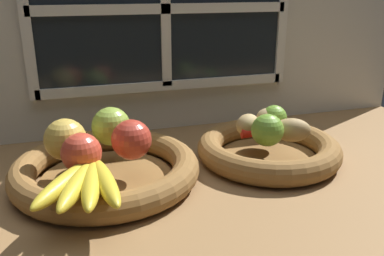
{
  "coord_description": "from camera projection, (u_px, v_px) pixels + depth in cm",
  "views": [
    {
      "loc": [
        -24.55,
        -72.82,
        36.61
      ],
      "look_at": [
        -1.32,
        1.55,
        9.2
      ],
      "focal_mm": 38.35,
      "sensor_mm": 36.0,
      "label": 1
    }
  ],
  "objects": [
    {
      "name": "potato_back",
      "position": [
        269.0,
        119.0,
        0.93
      ],
      "size": [
        6.06,
        5.56,
        5.08
      ],
      "primitive_type": "ellipsoid",
      "rotation": [
        0.0,
        0.0,
        3.15
      ],
      "color": "tan",
      "rests_on": "fruit_bowl_right"
    },
    {
      "name": "potato_small",
      "position": [
        292.0,
        130.0,
        0.86
      ],
      "size": [
        9.15,
        7.46,
        5.0
      ],
      "primitive_type": "ellipsoid",
      "rotation": [
        0.0,
        0.0,
        2.74
      ],
      "color": "#A38451",
      "rests_on": "fruit_bowl_right"
    },
    {
      "name": "ground_plane",
      "position": [
        200.0,
        178.0,
        0.85
      ],
      "size": [
        140.0,
        90.0,
        3.0
      ],
      "primitive_type": "cube",
      "color": "olive"
    },
    {
      "name": "apple_red_front",
      "position": [
        81.0,
        153.0,
        0.72
      ],
      "size": [
        7.11,
        7.11,
        7.11
      ],
      "primitive_type": "sphere",
      "color": "#CC422D",
      "rests_on": "fruit_bowl_left"
    },
    {
      "name": "lime_far",
      "position": [
        274.0,
        118.0,
        0.92
      ],
      "size": [
        5.78,
        5.78,
        5.78
      ],
      "primitive_type": "sphere",
      "color": "#6B9E33",
      "rests_on": "fruit_bowl_right"
    },
    {
      "name": "back_wall",
      "position": [
        163.0,
        21.0,
        1.02
      ],
      "size": [
        140.0,
        4.6,
        55.0
      ],
      "color": "silver",
      "rests_on": "ground_plane"
    },
    {
      "name": "apple_golden_left",
      "position": [
        65.0,
        139.0,
        0.77
      ],
      "size": [
        7.89,
        7.89,
        7.89
      ],
      "primitive_type": "sphere",
      "color": "gold",
      "rests_on": "fruit_bowl_left"
    },
    {
      "name": "lime_near",
      "position": [
        267.0,
        130.0,
        0.83
      ],
      "size": [
        6.67,
        6.67,
        6.67
      ],
      "primitive_type": "sphere",
      "color": "#6B9E33",
      "rests_on": "fruit_bowl_right"
    },
    {
      "name": "apple_green_back",
      "position": [
        111.0,
        126.0,
        0.84
      ],
      "size": [
        7.94,
        7.94,
        7.94
      ],
      "primitive_type": "sphere",
      "color": "#8CAD3D",
      "rests_on": "fruit_bowl_left"
    },
    {
      "name": "fruit_bowl_right",
      "position": [
        268.0,
        149.0,
        0.9
      ],
      "size": [
        31.15,
        31.15,
        5.2
      ],
      "color": "brown",
      "rests_on": "ground_plane"
    },
    {
      "name": "chili_pepper",
      "position": [
        264.0,
        133.0,
        0.88
      ],
      "size": [
        10.36,
        4.09,
        2.26
      ],
      "primitive_type": "cone",
      "rotation": [
        0.0,
        1.57,
        -0.19
      ],
      "color": "red",
      "rests_on": "fruit_bowl_right"
    },
    {
      "name": "potato_large",
      "position": [
        270.0,
        128.0,
        0.88
      ],
      "size": [
        6.07,
        6.01,
        4.32
      ],
      "primitive_type": "ellipsoid",
      "rotation": [
        0.0,
        0.0,
        3.14
      ],
      "color": "#A38451",
      "rests_on": "fruit_bowl_right"
    },
    {
      "name": "fruit_bowl_left",
      "position": [
        106.0,
        170.0,
        0.8
      ],
      "size": [
        36.43,
        36.43,
        5.2
      ],
      "color": "brown",
      "rests_on": "ground_plane"
    },
    {
      "name": "potato_oblong",
      "position": [
        248.0,
        125.0,
        0.9
      ],
      "size": [
        7.76,
        7.49,
        4.71
      ],
      "primitive_type": "ellipsoid",
      "rotation": [
        0.0,
        0.0,
        3.78
      ],
      "color": "tan",
      "rests_on": "fruit_bowl_right"
    },
    {
      "name": "banana_bunch_front",
      "position": [
        86.0,
        182.0,
        0.66
      ],
      "size": [
        14.59,
        19.5,
        3.06
      ],
      "color": "gold",
      "rests_on": "fruit_bowl_left"
    },
    {
      "name": "apple_red_right",
      "position": [
        132.0,
        140.0,
        0.77
      ],
      "size": [
        7.63,
        7.63,
        7.63
      ],
      "primitive_type": "sphere",
      "color": "#B73828",
      "rests_on": "fruit_bowl_left"
    }
  ]
}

